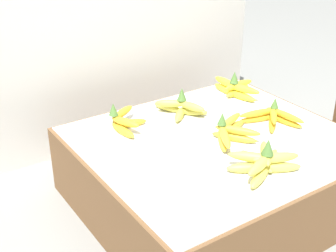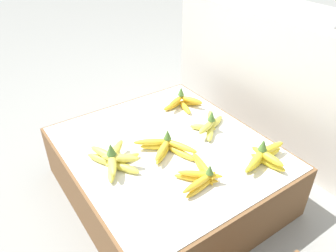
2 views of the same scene
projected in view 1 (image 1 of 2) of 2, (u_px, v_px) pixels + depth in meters
name	position (u px, v px, depth m)	size (l,w,h in m)	color
ground_plane	(213.00, 201.00, 1.72)	(10.00, 10.00, 0.00)	gray
display_platform	(215.00, 171.00, 1.66)	(0.90, 0.81, 0.26)	brown
back_vendor_table	(99.00, 55.00, 2.16)	(1.40, 0.42, 0.69)	beige
banana_bunch_front_midleft	(263.00, 162.00, 1.40)	(0.23, 0.19, 0.11)	#DBCC4C
banana_bunch_middle_midleft	(230.00, 131.00, 1.59)	(0.23, 0.20, 0.10)	gold
banana_bunch_middle_midright	(272.00, 116.00, 1.70)	(0.18, 0.18, 0.09)	gold
banana_bunch_back_left	(123.00, 120.00, 1.66)	(0.14, 0.21, 0.10)	gold
banana_bunch_back_midleft	(180.00, 107.00, 1.76)	(0.17, 0.22, 0.11)	gold
banana_bunch_back_midright	(235.00, 88.00, 1.93)	(0.16, 0.24, 0.11)	yellow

